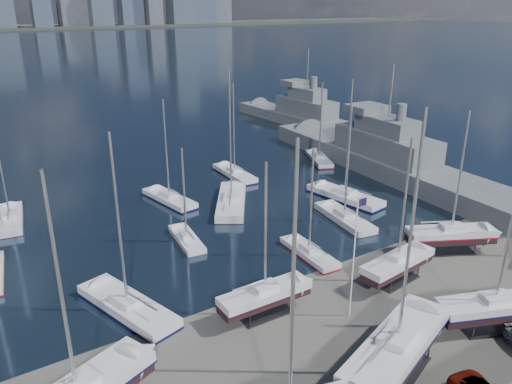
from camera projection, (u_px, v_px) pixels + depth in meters
ground at (375, 329)px, 40.97m from camera, size 1400.00×1400.00×0.00m
sailboat_cradle_2 at (265, 295)px, 42.24m from camera, size 8.34×2.41×13.75m
sailboat_cradle_3 at (397, 349)px, 35.22m from camera, size 12.64×7.15×19.42m
sailboat_cradle_4 at (398, 263)px, 47.44m from camera, size 8.84×3.36×14.23m
sailboat_cradle_5 at (495, 307)px, 40.43m from camera, size 9.75×6.05×15.33m
sailboat_cradle_6 at (451, 234)px, 53.16m from camera, size 9.63×6.63×15.34m
sailboat_moored_2 at (11, 220)px, 60.86m from camera, size 4.18×9.95×14.56m
sailboat_moored_3 at (128, 308)px, 43.30m from camera, size 6.05×11.64×16.76m
sailboat_moored_4 at (187, 239)px, 55.88m from camera, size 3.13×7.79×11.44m
sailboat_moored_5 at (169, 200)px, 67.28m from camera, size 4.26×10.02×14.51m
sailboat_moored_6 at (309, 253)px, 52.80m from camera, size 2.86×8.36×12.30m
sailboat_moored_7 at (231, 203)px, 66.00m from camera, size 9.68×12.27×18.71m
sailboat_moored_8 at (235, 174)px, 77.23m from camera, size 3.25×10.08×14.89m
sailboat_moored_9 at (344, 219)px, 61.22m from camera, size 4.25×10.20×14.93m
sailboat_moored_10 at (345, 197)px, 68.07m from camera, size 4.87×11.72×16.99m
sailboat_moored_11 at (319, 160)px, 84.57m from camera, size 6.24×9.50×13.85m
naval_ship_east at (384, 162)px, 78.88m from camera, size 11.39×51.01×18.55m
naval_ship_west at (306, 118)px, 108.85m from camera, size 8.93×42.11×17.76m
flagpole at (355, 251)px, 40.61m from camera, size 0.97×0.12×10.95m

